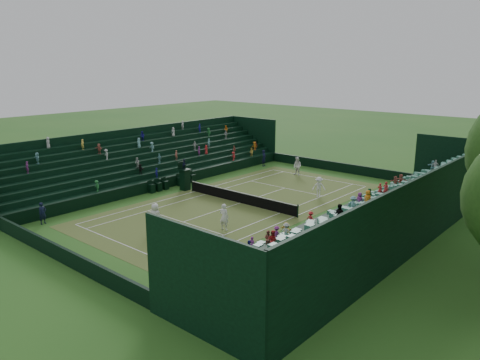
{
  "coord_description": "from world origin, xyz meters",
  "views": [
    {
      "loc": [
        24.54,
        -28.24,
        11.34
      ],
      "look_at": [
        0.0,
        0.0,
        2.0
      ],
      "focal_mm": 35.0,
      "sensor_mm": 36.0,
      "label": 1
    }
  ],
  "objects_px": {
    "tennis_net": "(240,197)",
    "player_far_west": "(297,166)",
    "player_near_west": "(155,216)",
    "player_near_east": "(224,217)",
    "player_far_east": "(319,187)",
    "umpire_chair": "(185,177)"
  },
  "relations": [
    {
      "from": "tennis_net",
      "to": "player_far_west",
      "type": "height_order",
      "value": "player_far_west"
    },
    {
      "from": "player_near_west",
      "to": "player_near_east",
      "type": "height_order",
      "value": "player_near_east"
    },
    {
      "from": "player_far_west",
      "to": "player_far_east",
      "type": "height_order",
      "value": "player_far_west"
    },
    {
      "from": "player_far_west",
      "to": "player_far_east",
      "type": "relative_size",
      "value": 1.07
    },
    {
      "from": "umpire_chair",
      "to": "player_far_west",
      "type": "distance_m",
      "value": 12.46
    },
    {
      "from": "player_near_west",
      "to": "player_near_east",
      "type": "relative_size",
      "value": 0.98
    },
    {
      "from": "player_far_east",
      "to": "player_far_west",
      "type": "bearing_deg",
      "value": 100.61
    },
    {
      "from": "tennis_net",
      "to": "player_far_west",
      "type": "xyz_separation_m",
      "value": [
        -2.08,
        11.49,
        0.44
      ]
    },
    {
      "from": "player_near_east",
      "to": "player_far_west",
      "type": "xyz_separation_m",
      "value": [
        -5.5,
        17.11,
        0.0
      ]
    },
    {
      "from": "player_near_east",
      "to": "player_far_east",
      "type": "distance_m",
      "value": 11.56
    },
    {
      "from": "player_near_west",
      "to": "player_far_east",
      "type": "bearing_deg",
      "value": -130.33
    },
    {
      "from": "player_far_east",
      "to": "umpire_chair",
      "type": "bearing_deg",
      "value": 172.99
    },
    {
      "from": "umpire_chair",
      "to": "player_far_east",
      "type": "height_order",
      "value": "umpire_chair"
    },
    {
      "from": "player_near_west",
      "to": "tennis_net",
      "type": "bearing_deg",
      "value": -116.17
    },
    {
      "from": "tennis_net",
      "to": "umpire_chair",
      "type": "relative_size",
      "value": 4.0
    },
    {
      "from": "player_near_west",
      "to": "player_far_west",
      "type": "relative_size",
      "value": 0.98
    },
    {
      "from": "player_near_west",
      "to": "player_near_east",
      "type": "distance_m",
      "value": 4.83
    },
    {
      "from": "player_near_west",
      "to": "player_far_west",
      "type": "distance_m",
      "value": 20.22
    },
    {
      "from": "tennis_net",
      "to": "player_near_east",
      "type": "bearing_deg",
      "value": -58.7
    },
    {
      "from": "tennis_net",
      "to": "player_near_west",
      "type": "bearing_deg",
      "value": -92.21
    },
    {
      "from": "tennis_net",
      "to": "umpire_chair",
      "type": "distance_m",
      "value": 6.67
    },
    {
      "from": "player_near_west",
      "to": "player_far_east",
      "type": "relative_size",
      "value": 1.05
    }
  ]
}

